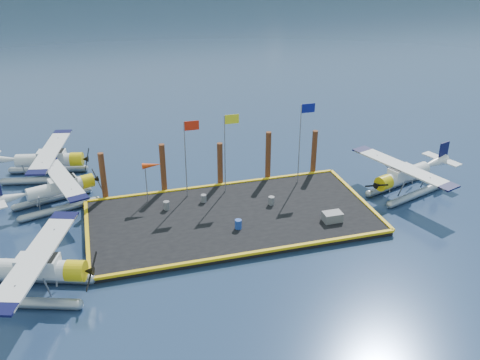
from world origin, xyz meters
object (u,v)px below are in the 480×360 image
object	(u,v)px
drum_2	(271,201)
piling_1	(163,170)
seaplane_d	(404,177)
drum_3	(238,224)
drum_0	(166,205)
flagpole_yellow	(227,142)
flagpole_red	(188,147)
seaplane_c	(48,162)
flagpole_blue	(303,132)
windsock	(152,166)
piling_0	(103,178)
piling_3	(268,157)
crate	(332,217)
piling_4	(314,154)
seaplane_b	(59,190)
piling_2	(220,166)
drum_5	(204,198)
seaplane_a	(32,272)

from	to	relation	value
drum_2	piling_1	bearing A→B (deg)	147.44
seaplane_d	drum_3	bearing A→B (deg)	80.12
drum_2	drum_0	bearing A→B (deg)	169.43
flagpole_yellow	flagpole_red	bearing A→B (deg)	180.00
seaplane_c	flagpole_blue	distance (m)	20.96
flagpole_blue	windsock	world-z (taller)	flagpole_blue
seaplane_d	flagpole_yellow	distance (m)	14.01
seaplane_c	drum_3	distance (m)	18.02
drum_3	piling_0	bearing A→B (deg)	139.44
flagpole_red	piling_1	size ratio (longest dim) A/B	1.43
seaplane_c	windsock	world-z (taller)	windsock
piling_3	flagpole_blue	bearing A→B (deg)	-36.07
crate	piling_3	size ratio (longest dim) A/B	0.31
drum_3	piling_4	size ratio (longest dim) A/B	0.16
flagpole_yellow	piling_3	world-z (taller)	flagpole_yellow
drum_2	flagpole_red	size ratio (longest dim) A/B	0.11
seaplane_b	piling_2	bearing A→B (deg)	72.22
drum_0	drum_3	size ratio (longest dim) A/B	0.95
piling_2	piling_3	size ratio (longest dim) A/B	0.88
drum_2	windsock	world-z (taller)	windsock
piling_3	seaplane_d	bearing A→B (deg)	-28.08
seaplane_d	drum_5	world-z (taller)	seaplane_d
seaplane_d	piling_3	bearing A→B (deg)	43.07
piling_1	seaplane_a	bearing A→B (deg)	-130.58
drum_5	piling_4	size ratio (longest dim) A/B	0.15
flagpole_yellow	windsock	world-z (taller)	flagpole_yellow
seaplane_a	drum_2	bearing A→B (deg)	128.58
seaplane_a	seaplane_d	xyz separation A→B (m)	(26.91, 5.45, -0.12)
crate	drum_0	bearing A→B (deg)	155.95
seaplane_b	flagpole_yellow	distance (m)	13.02
seaplane_d	windsock	bearing A→B (deg)	60.89
flagpole_yellow	piling_3	xyz separation A→B (m)	(3.80, 1.60, -2.36)
seaplane_a	seaplane_b	world-z (taller)	seaplane_a
piling_2	piling_3	bearing A→B (deg)	0.00
drum_0	drum_3	bearing A→B (deg)	-43.26
piling_3	flagpole_red	bearing A→B (deg)	-166.75
drum_2	crate	size ratio (longest dim) A/B	0.49
piling_3	drum_0	bearing A→B (deg)	-160.05
piling_3	piling_4	distance (m)	4.00
windsock	drum_0	bearing A→B (deg)	-66.56
piling_3	crate	bearing A→B (deg)	-75.75
drum_5	piling_4	world-z (taller)	piling_4
seaplane_c	piling_0	world-z (taller)	piling_0
windsock	drum_2	bearing A→B (deg)	-20.07
flagpole_yellow	piling_0	size ratio (longest dim) A/B	1.55
drum_2	piling_4	distance (m)	7.12
seaplane_c	piling_2	world-z (taller)	piling_2
flagpole_blue	piling_3	size ratio (longest dim) A/B	1.51
seaplane_d	piling_0	world-z (taller)	piling_0
seaplane_b	seaplane_c	distance (m)	5.39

